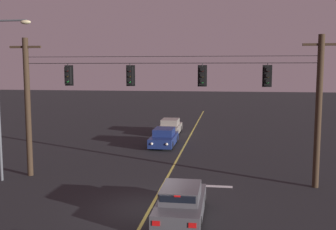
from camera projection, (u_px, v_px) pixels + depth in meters
name	position (u px, v px, depth m)	size (l,w,h in m)	color
ground_plane	(150.00, 209.00, 17.17)	(180.00, 180.00, 0.00)	black
lane_centre_stripe	(179.00, 157.00, 27.37)	(0.14, 60.00, 0.01)	#D1C64C
stop_bar_paint	(200.00, 186.00, 20.61)	(3.40, 0.36, 0.01)	silver
signal_span_assembly	(165.00, 107.00, 21.01)	(17.40, 0.32, 7.75)	#38281C
traffic_light_leftmost	(68.00, 75.00, 21.57)	(0.48, 0.41, 1.22)	black
traffic_light_left_inner	(130.00, 76.00, 21.07)	(0.48, 0.41, 1.22)	black
traffic_light_centre	(202.00, 76.00, 20.51)	(0.48, 0.41, 1.22)	black
traffic_light_right_inner	(267.00, 76.00, 20.03)	(0.48, 0.41, 1.22)	black
car_waiting_near_lane	(181.00, 203.00, 16.02)	(1.80, 4.33, 1.39)	#4C4C51
car_oncoming_lead	(164.00, 138.00, 31.15)	(1.80, 4.42, 1.39)	navy
car_oncoming_trailing	(170.00, 127.00, 36.90)	(1.80, 4.42, 1.39)	gray
street_lamp_corner	(2.00, 86.00, 20.93)	(2.11, 0.30, 8.66)	#4C4F54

